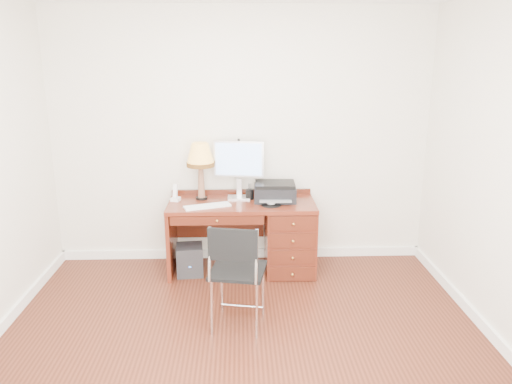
{
  "coord_description": "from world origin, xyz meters",
  "views": [
    {
      "loc": [
        -0.02,
        -3.5,
        2.21
      ],
      "look_at": [
        0.14,
        1.2,
        0.91
      ],
      "focal_mm": 35.0,
      "sensor_mm": 36.0,
      "label": 1
    }
  ],
  "objects_px": {
    "desk": "(273,232)",
    "printer": "(275,192)",
    "phone": "(175,196)",
    "chair": "(238,266)",
    "leg_lamp": "(200,158)",
    "monitor": "(238,162)",
    "equipment_box": "(190,260)"
  },
  "relations": [
    {
      "from": "printer",
      "to": "equipment_box",
      "type": "relative_size",
      "value": 1.39
    },
    {
      "from": "printer",
      "to": "chair",
      "type": "height_order",
      "value": "printer"
    },
    {
      "from": "phone",
      "to": "equipment_box",
      "type": "relative_size",
      "value": 0.57
    },
    {
      "from": "phone",
      "to": "chair",
      "type": "height_order",
      "value": "phone"
    },
    {
      "from": "chair",
      "to": "equipment_box",
      "type": "height_order",
      "value": "chair"
    },
    {
      "from": "leg_lamp",
      "to": "phone",
      "type": "relative_size",
      "value": 3.35
    },
    {
      "from": "printer",
      "to": "phone",
      "type": "distance_m",
      "value": 1.03
    },
    {
      "from": "desk",
      "to": "printer",
      "type": "xyz_separation_m",
      "value": [
        0.02,
        0.05,
        0.43
      ]
    },
    {
      "from": "printer",
      "to": "chair",
      "type": "relative_size",
      "value": 0.47
    },
    {
      "from": "desk",
      "to": "monitor",
      "type": "xyz_separation_m",
      "value": [
        -0.35,
        0.17,
        0.72
      ]
    },
    {
      "from": "equipment_box",
      "to": "chair",
      "type": "bearing_deg",
      "value": -70.68
    },
    {
      "from": "desk",
      "to": "phone",
      "type": "xyz_separation_m",
      "value": [
        -1.0,
        0.06,
        0.39
      ]
    },
    {
      "from": "desk",
      "to": "chair",
      "type": "bearing_deg",
      "value": -107.07
    },
    {
      "from": "phone",
      "to": "leg_lamp",
      "type": "bearing_deg",
      "value": 30.68
    },
    {
      "from": "leg_lamp",
      "to": "chair",
      "type": "bearing_deg",
      "value": -73.72
    },
    {
      "from": "leg_lamp",
      "to": "equipment_box",
      "type": "height_order",
      "value": "leg_lamp"
    },
    {
      "from": "printer",
      "to": "leg_lamp",
      "type": "height_order",
      "value": "leg_lamp"
    },
    {
      "from": "leg_lamp",
      "to": "chair",
      "type": "height_order",
      "value": "leg_lamp"
    },
    {
      "from": "monitor",
      "to": "leg_lamp",
      "type": "relative_size",
      "value": 1.02
    },
    {
      "from": "printer",
      "to": "phone",
      "type": "height_order",
      "value": "printer"
    },
    {
      "from": "monitor",
      "to": "printer",
      "type": "xyz_separation_m",
      "value": [
        0.37,
        -0.12,
        -0.29
      ]
    },
    {
      "from": "printer",
      "to": "equipment_box",
      "type": "height_order",
      "value": "printer"
    },
    {
      "from": "chair",
      "to": "monitor",
      "type": "bearing_deg",
      "value": 100.11
    },
    {
      "from": "equipment_box",
      "to": "printer",
      "type": "bearing_deg",
      "value": 3.68
    },
    {
      "from": "monitor",
      "to": "desk",
      "type": "bearing_deg",
      "value": -17.52
    },
    {
      "from": "printer",
      "to": "phone",
      "type": "relative_size",
      "value": 2.46
    },
    {
      "from": "desk",
      "to": "leg_lamp",
      "type": "bearing_deg",
      "value": 170.7
    },
    {
      "from": "monitor",
      "to": "leg_lamp",
      "type": "height_order",
      "value": "monitor"
    },
    {
      "from": "phone",
      "to": "chair",
      "type": "xyz_separation_m",
      "value": [
        0.64,
        -1.24,
        -0.24
      ]
    },
    {
      "from": "monitor",
      "to": "equipment_box",
      "type": "height_order",
      "value": "monitor"
    },
    {
      "from": "chair",
      "to": "phone",
      "type": "bearing_deg",
      "value": 127.97
    },
    {
      "from": "desk",
      "to": "printer",
      "type": "relative_size",
      "value": 3.45
    }
  ]
}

